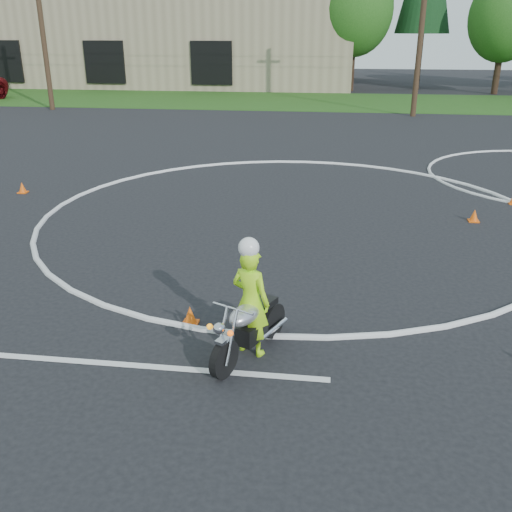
# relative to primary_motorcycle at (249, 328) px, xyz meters

# --- Properties ---
(ground) EXTENTS (120.00, 120.00, 0.00)m
(ground) POSITION_rel_primary_motorcycle_xyz_m (0.14, 3.56, -0.45)
(ground) COLOR black
(ground) RESTS_ON ground
(grass_strip) EXTENTS (120.00, 10.00, 0.02)m
(grass_strip) POSITION_rel_primary_motorcycle_xyz_m (0.14, 30.56, -0.44)
(grass_strip) COLOR #1E4714
(grass_strip) RESTS_ON ground
(course_markings) EXTENTS (19.05, 19.05, 0.12)m
(course_markings) POSITION_rel_primary_motorcycle_xyz_m (2.31, 7.91, -0.44)
(course_markings) COLOR silver
(course_markings) RESTS_ON ground
(primary_motorcycle) EXTENTS (0.95, 1.65, 0.93)m
(primary_motorcycle) POSITION_rel_primary_motorcycle_xyz_m (0.00, 0.00, 0.00)
(primary_motorcycle) COLOR black
(primary_motorcycle) RESTS_ON ground
(rider_primary_grp) EXTENTS (0.68, 0.58, 1.73)m
(rider_primary_grp) POSITION_rel_primary_motorcycle_xyz_m (0.01, 0.13, 0.38)
(rider_primary_grp) COLOR #B2FF1A
(rider_primary_grp) RESTS_ON ground
(traffic_cones) EXTENTS (20.46, 14.50, 0.30)m
(traffic_cones) POSITION_rel_primary_motorcycle_xyz_m (4.19, 6.73, -0.32)
(traffic_cones) COLOR #F95C0D
(traffic_cones) RESTS_ON ground
(warehouse) EXTENTS (41.00, 17.00, 8.30)m
(warehouse) POSITION_rel_primary_motorcycle_xyz_m (-17.86, 43.55, 3.71)
(warehouse) COLOR tan
(warehouse) RESTS_ON ground
(utility_poles) EXTENTS (41.60, 1.12, 10.00)m
(utility_poles) POSITION_rel_primary_motorcycle_xyz_m (5.14, 24.56, 4.74)
(utility_poles) COLOR #473321
(utility_poles) RESTS_ON ground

